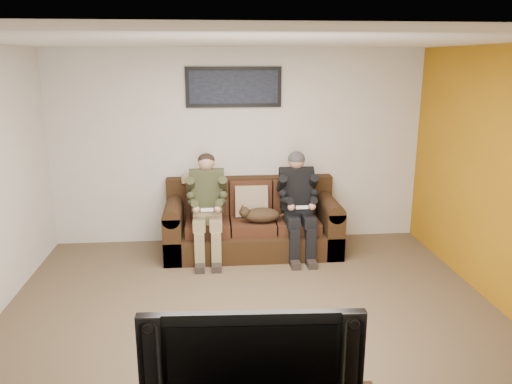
{
  "coord_description": "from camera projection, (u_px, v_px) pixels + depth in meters",
  "views": [
    {
      "loc": [
        -0.37,
        -4.4,
        2.44
      ],
      "look_at": [
        0.14,
        1.2,
        0.95
      ],
      "focal_mm": 35.0,
      "sensor_mm": 36.0,
      "label": 1
    }
  ],
  "objects": [
    {
      "name": "cat",
      "position": [
        260.0,
        215.0,
        6.3
      ],
      "size": [
        0.66,
        0.26,
        0.24
      ],
      "color": "#442F1A",
      "rests_on": "sofa"
    },
    {
      "name": "accent_wall_right",
      "position": [
        511.0,
        183.0,
        4.78
      ],
      "size": [
        0.0,
        4.5,
        4.5
      ],
      "primitive_type": "plane",
      "rotation": [
        1.57,
        0.0,
        -1.57
      ],
      "color": "#A66D10",
      "rests_on": "ground"
    },
    {
      "name": "person_right",
      "position": [
        298.0,
        198.0,
        6.35
      ],
      "size": [
        0.51,
        0.86,
        1.31
      ],
      "color": "black",
      "rests_on": "sofa"
    },
    {
      "name": "sofa",
      "position": [
        252.0,
        224.0,
        6.58
      ],
      "size": [
        2.24,
        0.97,
        0.91
      ],
      "color": "black",
      "rests_on": "ground"
    },
    {
      "name": "throw_blanket",
      "position": [
        199.0,
        178.0,
        6.64
      ],
      "size": [
        0.46,
        0.22,
        0.08
      ],
      "primitive_type": "cube",
      "color": "#C3B28F",
      "rests_on": "sofa"
    },
    {
      "name": "television",
      "position": [
        251.0,
        358.0,
        2.79
      ],
      "size": [
        1.21,
        0.22,
        0.69
      ],
      "primitive_type": "imported",
      "rotation": [
        0.0,
        0.0,
        -0.05
      ],
      "color": "black",
      "rests_on": "tv_stand"
    },
    {
      "name": "throw_pillow",
      "position": [
        251.0,
        201.0,
        6.54
      ],
      "size": [
        0.43,
        0.2,
        0.42
      ],
      "primitive_type": "cube",
      "rotation": [
        -0.21,
        0.0,
        0.0
      ],
      "color": "#927D60",
      "rests_on": "sofa"
    },
    {
      "name": "framed_poster",
      "position": [
        234.0,
        87.0,
        6.48
      ],
      "size": [
        1.25,
        0.05,
        0.52
      ],
      "color": "black",
      "rests_on": "wall_back"
    },
    {
      "name": "floor",
      "position": [
        253.0,
        317.0,
        4.89
      ],
      "size": [
        5.0,
        5.0,
        0.0
      ],
      "primitive_type": "plane",
      "color": "brown",
      "rests_on": "ground"
    },
    {
      "name": "ceiling",
      "position": [
        252.0,
        41.0,
        4.23
      ],
      "size": [
        5.0,
        5.0,
        0.0
      ],
      "primitive_type": "plane",
      "rotation": [
        3.14,
        0.0,
        0.0
      ],
      "color": "silver",
      "rests_on": "ground"
    },
    {
      "name": "wall_right",
      "position": [
        512.0,
        183.0,
        4.78
      ],
      "size": [
        0.0,
        4.5,
        4.5
      ],
      "primitive_type": "plane",
      "rotation": [
        1.57,
        0.0,
        -1.57
      ],
      "color": "beige",
      "rests_on": "ground"
    },
    {
      "name": "wall_back",
      "position": [
        239.0,
        147.0,
        6.73
      ],
      "size": [
        5.0,
        0.0,
        5.0
      ],
      "primitive_type": "plane",
      "rotation": [
        1.57,
        0.0,
        0.0
      ],
      "color": "beige",
      "rests_on": "ground"
    },
    {
      "name": "wall_front",
      "position": [
        292.0,
        306.0,
        2.39
      ],
      "size": [
        5.0,
        0.0,
        5.0
      ],
      "primitive_type": "plane",
      "rotation": [
        -1.57,
        0.0,
        0.0
      ],
      "color": "beige",
      "rests_on": "ground"
    },
    {
      "name": "person_left",
      "position": [
        207.0,
        201.0,
        6.25
      ],
      "size": [
        0.51,
        0.87,
        1.3
      ],
      "color": "#8A7B56",
      "rests_on": "sofa"
    }
  ]
}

